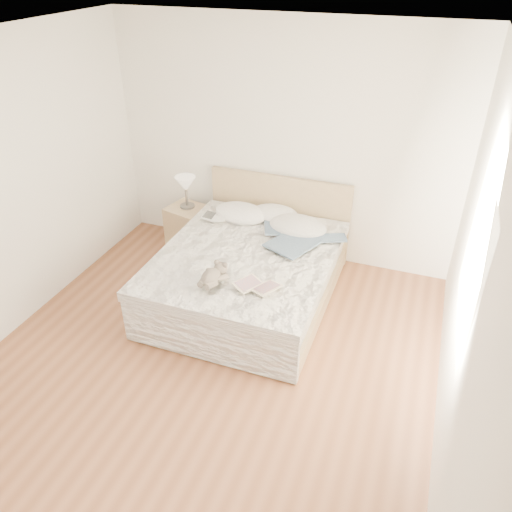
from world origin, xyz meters
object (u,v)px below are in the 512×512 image
(teddy_bear, at_px, (211,282))
(bed, at_px, (250,272))
(nightstand, at_px, (188,228))
(table_lamp, at_px, (186,186))
(photo_book, at_px, (215,217))
(childrens_book, at_px, (257,286))

(teddy_bear, bearing_deg, bed, 90.68)
(nightstand, xyz_separation_m, table_lamp, (-0.01, 0.03, 0.56))
(teddy_bear, bearing_deg, table_lamp, 131.70)
(nightstand, height_order, photo_book, photo_book)
(childrens_book, height_order, teddy_bear, teddy_bear)
(table_lamp, relative_size, childrens_book, 1.04)
(photo_book, bearing_deg, bed, -42.64)
(nightstand, bearing_deg, photo_book, -25.06)
(bed, xyz_separation_m, table_lamp, (-1.08, 0.71, 0.53))
(bed, height_order, teddy_bear, bed)
(bed, relative_size, childrens_book, 5.77)
(nightstand, bearing_deg, teddy_bear, -55.51)
(nightstand, bearing_deg, childrens_book, -43.54)
(table_lamp, height_order, teddy_bear, table_lamp)
(childrens_book, bearing_deg, table_lamp, 164.95)
(bed, height_order, nightstand, bed)
(bed, bearing_deg, photo_book, 142.22)
(nightstand, relative_size, childrens_book, 1.51)
(childrens_book, xyz_separation_m, teddy_bear, (-0.41, -0.11, 0.02))
(nightstand, relative_size, photo_book, 1.88)
(childrens_book, bearing_deg, teddy_bear, -136.54)
(table_lamp, xyz_separation_m, childrens_book, (1.40, -1.35, -0.21))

